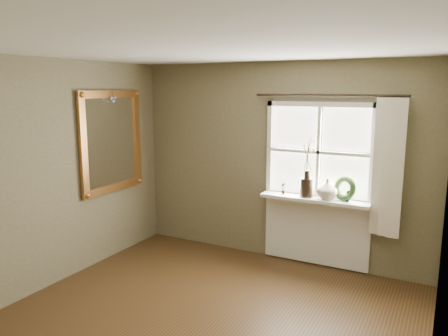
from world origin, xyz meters
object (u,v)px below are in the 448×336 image
at_px(wreath, 345,191).
at_px(gilt_mirror, 112,141).
at_px(dark_jug, 307,187).
at_px(cream_vase, 327,189).

xyz_separation_m(wreath, gilt_mirror, (-2.87, -0.87, 0.54)).
relative_size(dark_jug, cream_vase, 0.93).
xyz_separation_m(dark_jug, wreath, (0.46, 0.04, -0.00)).
bearing_deg(wreath, gilt_mirror, -138.51).
relative_size(cream_vase, wreath, 0.84).
distance_m(dark_jug, gilt_mirror, 2.60).
relative_size(dark_jug, gilt_mirror, 0.18).
bearing_deg(dark_jug, wreath, 4.95).
xyz_separation_m(cream_vase, wreath, (0.20, 0.04, -0.01)).
distance_m(dark_jug, wreath, 0.46).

